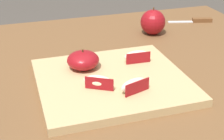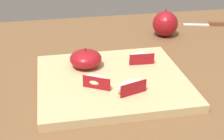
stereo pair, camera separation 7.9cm
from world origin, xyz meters
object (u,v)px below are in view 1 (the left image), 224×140
object	(u,v)px
apple_wedge_left	(98,82)
apple_half_skin_up	(83,60)
cutting_board	(112,81)
apple_wedge_middle	(137,56)
apple_wedge_near_knife	(134,85)
whole_apple_red_delicious	(153,22)
paring_knife	(198,20)

from	to	relation	value
apple_wedge_left	apple_half_skin_up	bearing A→B (deg)	95.37
cutting_board	apple_wedge_middle	xyz separation A→B (m)	(0.09, 0.07, 0.02)
apple_wedge_middle	apple_wedge_near_knife	distance (m)	0.16
whole_apple_red_delicious	apple_half_skin_up	bearing A→B (deg)	-142.29
cutting_board	apple_half_skin_up	distance (m)	0.09
cutting_board	whole_apple_red_delicious	xyz separation A→B (m)	(0.23, 0.29, 0.03)
apple_wedge_left	apple_wedge_middle	size ratio (longest dim) A/B	1.02
cutting_board	apple_wedge_near_knife	xyz separation A→B (m)	(0.03, -0.08, 0.02)
cutting_board	apple_wedge_near_knife	bearing A→B (deg)	-70.54
apple_half_skin_up	whole_apple_red_delicious	xyz separation A→B (m)	(0.29, 0.22, -0.00)
apple_wedge_middle	paring_knife	distance (m)	0.46
whole_apple_red_delicious	cutting_board	bearing A→B (deg)	-128.63
apple_wedge_near_knife	whole_apple_red_delicious	bearing A→B (deg)	60.69
apple_wedge_left	whole_apple_red_delicious	distance (m)	0.43
apple_wedge_left	apple_wedge_middle	xyz separation A→B (m)	(0.13, 0.10, 0.00)
apple_half_skin_up	apple_wedge_near_knife	distance (m)	0.17
cutting_board	paring_knife	size ratio (longest dim) A/B	2.18
apple_wedge_left	paring_knife	distance (m)	0.63
apple_wedge_near_knife	paring_knife	xyz separation A→B (m)	(0.42, 0.43, -0.03)
apple_half_skin_up	apple_wedge_left	xyz separation A→B (m)	(0.01, -0.11, -0.01)
paring_knife	whole_apple_red_delicious	size ratio (longest dim) A/B	1.77
apple_wedge_middle	apple_wedge_near_knife	world-z (taller)	same
apple_half_skin_up	whole_apple_red_delicious	world-z (taller)	whole_apple_red_delicious
apple_half_skin_up	paring_knife	distance (m)	0.57
cutting_board	apple_wedge_near_knife	size ratio (longest dim) A/B	4.86
apple_wedge_middle	whole_apple_red_delicious	size ratio (longest dim) A/B	0.77
apple_wedge_left	apple_wedge_near_knife	world-z (taller)	same
cutting_board	whole_apple_red_delicious	bearing A→B (deg)	51.37
whole_apple_red_delicious	apple_wedge_near_knife	bearing A→B (deg)	-119.31
apple_half_skin_up	paring_knife	bearing A→B (deg)	29.84
paring_knife	apple_wedge_middle	bearing A→B (deg)	-140.86
whole_apple_red_delicious	apple_wedge_middle	bearing A→B (deg)	-122.60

